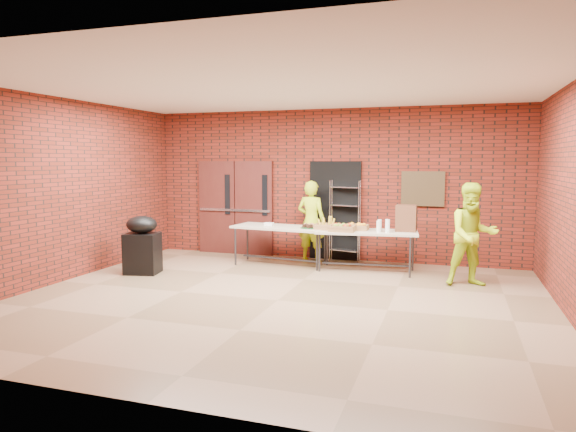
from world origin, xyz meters
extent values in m
cube|color=brown|center=(0.00, 0.00, -0.02)|extent=(8.00, 7.00, 0.04)
cube|color=silver|center=(0.00, 0.00, 3.22)|extent=(8.00, 7.00, 0.04)
cube|color=maroon|center=(0.00, 3.52, 1.60)|extent=(8.00, 0.04, 3.20)
cube|color=maroon|center=(0.00, -3.52, 1.60)|extent=(8.00, 0.04, 3.20)
cube|color=maroon|center=(-4.02, 0.00, 1.60)|extent=(0.04, 7.00, 3.20)
cube|color=#421913|center=(-2.65, 3.44, 1.05)|extent=(0.88, 0.08, 2.10)
cube|color=#421913|center=(-1.75, 3.44, 1.05)|extent=(0.88, 0.08, 2.10)
cube|color=black|center=(-2.37, 3.39, 1.35)|extent=(0.12, 0.02, 0.90)
cube|color=black|center=(-1.47, 3.39, 1.35)|extent=(0.12, 0.02, 0.90)
cube|color=#B8B9C0|center=(-2.20, 3.38, 1.00)|extent=(1.70, 0.04, 0.05)
cube|color=black|center=(0.10, 3.46, 1.05)|extent=(1.10, 0.06, 2.10)
cube|color=#403219|center=(1.90, 3.45, 1.55)|extent=(0.85, 0.04, 0.70)
cube|color=#BFAF92|center=(-0.82, 2.55, 0.77)|extent=(2.00, 1.02, 0.04)
cube|color=#2F2F34|center=(-0.82, 2.55, 0.13)|extent=(1.70, 0.24, 0.03)
cylinder|color=#2F2F34|center=(-1.68, 2.87, 0.37)|extent=(0.04, 0.04, 0.75)
cylinder|color=#2F2F34|center=(0.03, 2.87, 0.37)|extent=(0.04, 0.04, 0.75)
cylinder|color=#2F2F34|center=(-1.68, 2.23, 0.37)|extent=(0.04, 0.04, 0.75)
cylinder|color=#2F2F34|center=(0.03, 2.23, 0.37)|extent=(0.04, 0.04, 0.75)
cube|color=#BFAF92|center=(0.94, 2.49, 0.76)|extent=(1.97, 0.99, 0.04)
cube|color=#2F2F34|center=(0.94, 2.49, 0.13)|extent=(1.68, 0.22, 0.03)
cylinder|color=#2F2F34|center=(0.09, 2.81, 0.37)|extent=(0.04, 0.04, 0.74)
cylinder|color=#2F2F34|center=(1.78, 2.81, 0.37)|extent=(0.04, 0.04, 0.74)
cylinder|color=#2F2F34|center=(0.09, 2.18, 0.37)|extent=(0.04, 0.04, 0.74)
cylinder|color=#2F2F34|center=(1.78, 2.18, 0.37)|extent=(0.04, 0.04, 0.74)
cube|color=brown|center=(0.17, 2.43, 0.82)|extent=(0.45, 0.35, 0.07)
cube|color=brown|center=(0.74, 2.57, 0.81)|extent=(0.42, 0.33, 0.07)
cube|color=brown|center=(0.51, 2.26, 0.82)|extent=(0.47, 0.37, 0.07)
cylinder|color=#12461C|center=(-0.17, 2.47, 0.80)|extent=(0.38, 0.38, 0.01)
cube|color=white|center=(-1.09, 2.61, 0.82)|extent=(0.18, 0.12, 0.06)
cube|color=#54301D|center=(1.66, 2.67, 1.03)|extent=(0.38, 0.34, 0.50)
cylinder|color=white|center=(1.18, 2.35, 0.89)|extent=(0.07, 0.07, 0.21)
cylinder|color=white|center=(1.34, 2.36, 0.91)|extent=(0.08, 0.08, 0.25)
cylinder|color=white|center=(1.18, 2.50, 0.89)|extent=(0.07, 0.07, 0.22)
cube|color=black|center=(-3.03, 1.00, 0.38)|extent=(0.69, 0.60, 0.76)
ellipsoid|color=black|center=(-3.03, 1.00, 0.93)|extent=(0.68, 0.61, 0.33)
imported|color=#B1D017|center=(-0.32, 3.10, 0.85)|extent=(0.68, 0.50, 1.70)
imported|color=#B1D017|center=(2.82, 1.88, 0.87)|extent=(1.00, 0.88, 1.75)
camera|label=1|loc=(2.49, -7.19, 2.11)|focal=32.00mm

